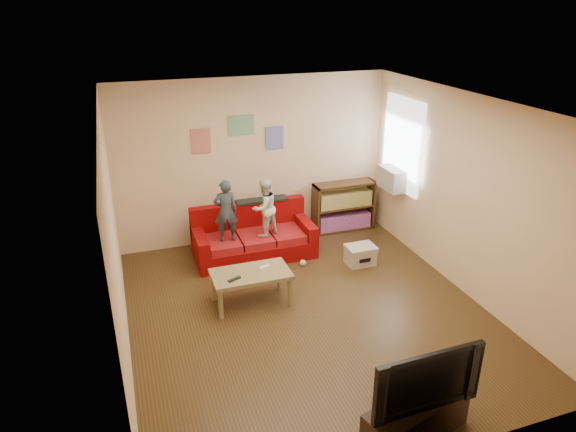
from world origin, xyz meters
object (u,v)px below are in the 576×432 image
object	(u,v)px
child_a	(226,211)
child_b	(264,208)
bookshelf	(343,209)
tv_stand	(416,419)
sofa	(253,239)
coffee_table	(251,277)
file_box	(360,255)
television	(421,375)

from	to	relation	value
child_a	child_b	bearing A→B (deg)	-174.68
child_b	bookshelf	distance (m)	1.78
tv_stand	child_b	bearing A→B (deg)	77.89
sofa	coffee_table	bearing A→B (deg)	-106.50
sofa	bookshelf	xyz separation A→B (m)	(1.76, 0.42, 0.11)
file_box	tv_stand	xyz separation A→B (m)	(-1.04, -3.23, 0.05)
child_a	coffee_table	xyz separation A→B (m)	(0.05, -1.21, -0.48)
file_box	child_b	bearing A→B (deg)	152.47
child_b	file_box	distance (m)	1.65
child_a	child_b	world-z (taller)	child_a
child_b	file_box	world-z (taller)	child_b
child_a	tv_stand	size ratio (longest dim) A/B	0.89
sofa	television	world-z (taller)	television
sofa	file_box	distance (m)	1.70
sofa	coffee_table	size ratio (longest dim) A/B	1.81
coffee_table	television	size ratio (longest dim) A/B	0.97
child_a	file_box	bearing A→B (deg)	165.60
bookshelf	child_b	bearing A→B (deg)	-159.96
child_a	television	size ratio (longest dim) A/B	0.91
sofa	child_b	size ratio (longest dim) A/B	2.04
sofa	tv_stand	size ratio (longest dim) A/B	1.72
sofa	bookshelf	bearing A→B (deg)	13.55
bookshelf	tv_stand	xyz separation A→B (m)	(-1.33, -4.51, -0.18)
coffee_table	file_box	distance (m)	1.96
bookshelf	tv_stand	world-z (taller)	bookshelf
child_a	coffee_table	bearing A→B (deg)	97.49
child_a	television	distance (m)	4.02
file_box	sofa	bearing A→B (deg)	149.87
sofa	television	distance (m)	4.13
bookshelf	tv_stand	distance (m)	4.70
child_a	television	bearing A→B (deg)	108.04
file_box	tv_stand	distance (m)	3.39
file_box	television	distance (m)	3.44
child_a	child_b	size ratio (longest dim) A/B	1.06
child_a	bookshelf	bearing A→B (deg)	-159.79
file_box	child_a	bearing A→B (deg)	160.27
child_a	bookshelf	xyz separation A→B (m)	(2.21, 0.59, -0.49)
television	coffee_table	bearing A→B (deg)	105.88
coffee_table	file_box	bearing A→B (deg)	15.45
television	child_a	bearing A→B (deg)	101.41
child_b	tv_stand	size ratio (longest dim) A/B	0.84
sofa	file_box	xyz separation A→B (m)	(1.47, -0.85, -0.12)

